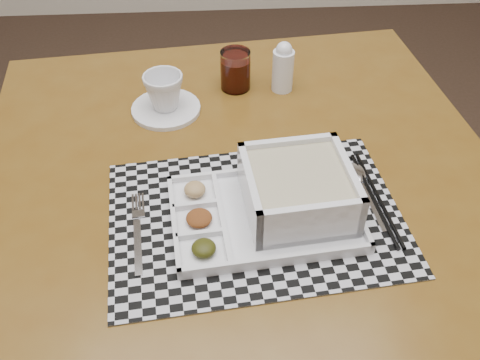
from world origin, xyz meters
name	(u,v)px	position (x,y,z in m)	size (l,w,h in m)	color
dining_table	(242,200)	(0.43, 0.23, 0.67)	(1.10, 1.10, 0.75)	#5E3A11
placemat	(256,217)	(0.45, 0.11, 0.75)	(0.51, 0.36, 0.00)	#B4B4BC
serving_tray	(287,198)	(0.50, 0.12, 0.79)	(0.34, 0.25, 0.09)	white
fork	(139,230)	(0.25, 0.09, 0.75)	(0.04, 0.19, 0.00)	silver
spoon	(359,177)	(0.65, 0.19, 0.75)	(0.04, 0.18, 0.01)	silver
chopsticks	(376,198)	(0.67, 0.14, 0.75)	(0.04, 0.24, 0.01)	black
saucer	(166,109)	(0.28, 0.44, 0.75)	(0.15, 0.15, 0.01)	white
cup	(164,92)	(0.28, 0.44, 0.80)	(0.09, 0.09, 0.08)	white
juice_glass	(235,72)	(0.44, 0.52, 0.79)	(0.07, 0.07, 0.09)	white
creamer_bottle	(283,67)	(0.54, 0.51, 0.80)	(0.05, 0.05, 0.12)	white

